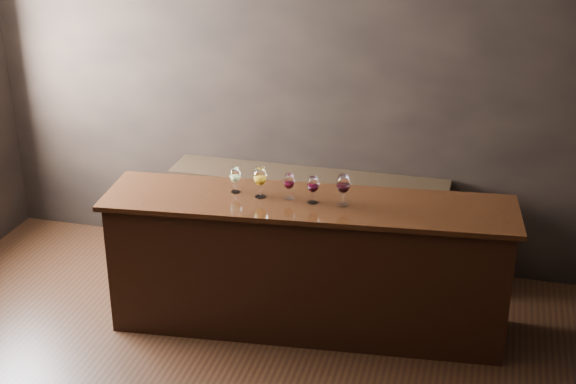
% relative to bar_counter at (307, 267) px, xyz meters
% --- Properties ---
extents(room_shell, '(5.02, 4.52, 2.81)m').
position_rel_bar_counter_xyz_m(room_shell, '(-0.69, -1.02, 1.33)').
color(room_shell, black).
rests_on(room_shell, ground).
extents(bar_counter, '(2.78, 0.86, 0.96)m').
position_rel_bar_counter_xyz_m(bar_counter, '(0.00, 0.00, 0.00)').
color(bar_counter, black).
rests_on(bar_counter, ground).
extents(bar_top, '(2.87, 0.94, 0.04)m').
position_rel_bar_counter_xyz_m(bar_top, '(0.00, 0.00, 0.50)').
color(bar_top, black).
rests_on(bar_top, bar_counter).
extents(back_bar_shelf, '(2.23, 0.40, 0.80)m').
position_rel_bar_counter_xyz_m(back_bar_shelf, '(-0.22, 0.90, -0.08)').
color(back_bar_shelf, black).
rests_on(back_bar_shelf, ground).
extents(glass_white, '(0.08, 0.08, 0.18)m').
position_rel_bar_counter_xyz_m(glass_white, '(-0.52, 0.02, 0.64)').
color(glass_white, white).
rests_on(glass_white, bar_top).
extents(glass_amber, '(0.09, 0.09, 0.22)m').
position_rel_bar_counter_xyz_m(glass_amber, '(-0.33, -0.02, 0.66)').
color(glass_amber, white).
rests_on(glass_amber, bar_top).
extents(glass_red_a, '(0.08, 0.08, 0.18)m').
position_rel_bar_counter_xyz_m(glass_red_a, '(-0.14, 0.01, 0.64)').
color(glass_red_a, white).
rests_on(glass_red_a, bar_top).
extents(glass_red_b, '(0.08, 0.08, 0.19)m').
position_rel_bar_counter_xyz_m(glass_red_b, '(0.04, -0.02, 0.64)').
color(glass_red_b, white).
rests_on(glass_red_b, bar_top).
extents(glass_red_c, '(0.09, 0.09, 0.22)m').
position_rel_bar_counter_xyz_m(glass_red_c, '(0.24, -0.00, 0.66)').
color(glass_red_c, white).
rests_on(glass_red_c, bar_top).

